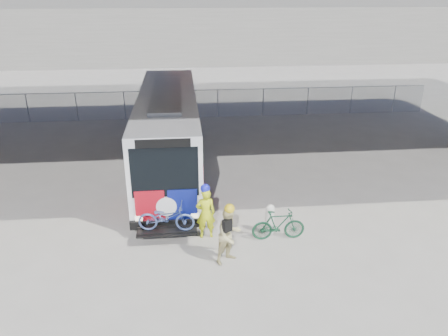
{
  "coord_description": "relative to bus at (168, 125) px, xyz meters",
  "views": [
    {
      "loc": [
        -1.35,
        -15.79,
        8.03
      ],
      "look_at": [
        0.16,
        -0.53,
        1.6
      ],
      "focal_mm": 35.0,
      "sensor_mm": 36.0,
      "label": 1
    }
  ],
  "objects": [
    {
      "name": "overpass",
      "position": [
        2.0,
        0.47,
        4.44
      ],
      "size": [
        40.0,
        16.0,
        7.95
      ],
      "color": "#605E59",
      "rests_on": "ground"
    },
    {
      "name": "bus",
      "position": [
        0.0,
        0.0,
        0.0
      ],
      "size": [
        2.67,
        12.98,
        3.69
      ],
      "color": "silver",
      "rests_on": "ground"
    },
    {
      "name": "bike_parked",
      "position": [
        3.75,
        -6.71,
        -1.56
      ],
      "size": [
        1.82,
        0.52,
        1.09
      ],
      "primitive_type": "imported",
      "rotation": [
        0.0,
        0.0,
        1.57
      ],
      "color": "#144129",
      "rests_on": "ground"
    },
    {
      "name": "chainlink_fence",
      "position": [
        2.0,
        8.47,
        -0.68
      ],
      "size": [
        30.0,
        0.06,
        30.0
      ],
      "color": "gray",
      "rests_on": "ground"
    },
    {
      "name": "ground",
      "position": [
        2.0,
        -3.53,
        -2.11
      ],
      "size": [
        160.0,
        160.0,
        0.0
      ],
      "primitive_type": "plane",
      "color": "#9E9991",
      "rests_on": "ground"
    },
    {
      "name": "bollard",
      "position": [
        3.54,
        -6.31,
        -1.5
      ],
      "size": [
        0.29,
        0.29,
        1.13
      ],
      "color": "white",
      "rests_on": "ground"
    },
    {
      "name": "brick_buildings",
      "position": [
        3.23,
        44.7,
        3.31
      ],
      "size": [
        54.0,
        22.0,
        12.0
      ],
      "color": "brown",
      "rests_on": "ground"
    },
    {
      "name": "cyclist_hivis",
      "position": [
        1.32,
        -6.31,
        -1.14
      ],
      "size": [
        0.7,
        0.49,
        2.0
      ],
      "rotation": [
        0.0,
        0.0,
        3.22
      ],
      "color": "#C7D716",
      "rests_on": "ground"
    },
    {
      "name": "cyclist_tan",
      "position": [
        1.96,
        -7.82,
        -1.16
      ],
      "size": [
        1.12,
        1.07,
        2.01
      ],
      "rotation": [
        0.0,
        0.0,
        0.6
      ],
      "color": "tan",
      "rests_on": "ground"
    }
  ]
}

